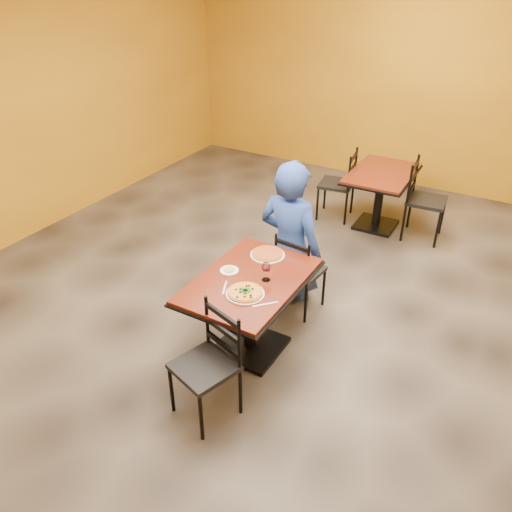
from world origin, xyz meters
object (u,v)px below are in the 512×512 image
Objects in this scene: chair_second_right at (427,201)px; chair_main_far at (300,271)px; plate_main at (245,294)px; table_main at (250,298)px; plate_far at (267,255)px; pizza_main at (245,292)px; table_second at (380,187)px; side_plate at (229,270)px; wine_glass at (266,271)px; chair_second_left at (336,184)px; diner at (291,230)px; chair_main_near at (204,368)px; pizza_far at (268,253)px.

chair_main_far is at bearing 157.43° from chair_second_right.
chair_second_right reaches higher than plate_main.
chair_second_right is (0.68, 2.09, 0.06)m from chair_main_far.
table_main is 3.97× the size of plate_far.
pizza_main is at bearing -68.96° from table_main.
table_second is 2.49m from plate_far.
wine_glass is at bearing 6.22° from side_plate.
table_second is 6.22× the size of wine_glass.
pizza_main reaches higher than plate_far.
chair_second_left is 0.94× the size of chair_second_right.
chair_main_far is 0.83m from wine_glass.
chair_second_right is at bearing -110.89° from diner.
chair_main_near reaches higher than pizza_far.
chair_main_near is 2.94× the size of plate_main.
chair_main_near is 0.67m from plate_main.
table_main is 1.10× the size of table_second.
pizza_far is (-0.14, 0.62, 0.02)m from plate_main.
chair_main_near reaches higher than table_second.
chair_second_left is at bearing 97.52° from pizza_far.
chair_main_far is at bearing 67.30° from side_plate.
table_main is 0.82m from chair_main_near.
chair_main_far is 4.78× the size of wine_glass.
chair_main_near is at bearing 164.62° from chair_second_right.
chair_second_left is 3.13m from plate_main.
chair_main_far reaches higher than table_main.
table_second is at bearing 87.77° from plate_main.
chair_second_right is at bearing 71.16° from plate_far.
diner reaches higher than chair_main_near.
chair_second_right is 6.14× the size of side_plate.
diner is (-0.32, -1.88, 0.17)m from table_second.
plate_main is (-0.12, -3.08, 0.20)m from table_second.
side_plate reaches higher than table_second.
chair_second_right is 3.17m from pizza_main.
plate_main is 0.37m from side_plate.
table_main is 0.79m from chair_main_far.
wine_glass is (0.51, -2.82, 0.38)m from chair_second_left.
diner is at bearing -0.41° from chair_second_left.
chair_second_left is 1.92m from diner.
chair_main_near is (-0.12, -3.67, -0.10)m from table_second.
table_main is 0.46m from plate_far.
chair_main_near is 0.92m from side_plate.
chair_second_left is 0.64× the size of diner.
chair_second_right is at bearing -102.50° from chair_main_far.
chair_second_right is (0.70, 3.67, 0.04)m from chair_main_near.
chair_main_far is at bearing 4.67° from chair_second_left.
plate_main is (0.08, -0.21, 0.20)m from table_main.
pizza_main is (-0.00, 0.60, 0.32)m from chair_main_near.
side_plate is at bearing -173.78° from wine_glass.
wine_glass reaches higher than pizza_main.
chair_second_left reaches higher than pizza_far.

